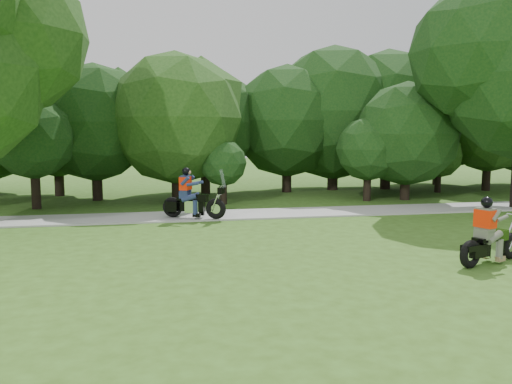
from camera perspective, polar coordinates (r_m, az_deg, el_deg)
name	(u,v)px	position (r m, az deg, el deg)	size (l,w,h in m)	color
ground	(343,271)	(11.56, 9.96, -8.89)	(100.00, 100.00, 0.00)	#355518
walkway	(268,214)	(19.07, 1.38, -2.48)	(60.00, 2.20, 0.06)	#9B9B96
tree_line	(257,120)	(25.69, 0.11, 8.18)	(39.97, 11.42, 7.72)	black
chopper_motorcycle	(489,239)	(13.06, 25.08, -4.91)	(2.22, 1.17, 1.63)	black
touring_motorcycle	(190,200)	(17.95, -7.56, -0.88)	(2.26, 1.44, 1.83)	black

